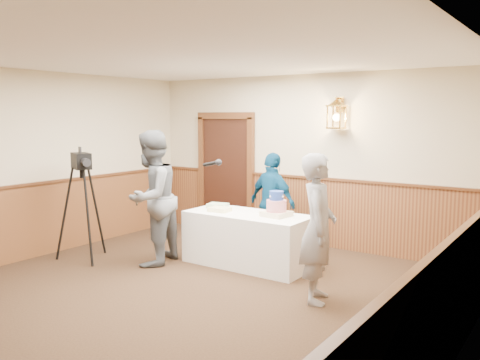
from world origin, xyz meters
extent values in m
plane|color=black|center=(0.00, 0.00, 0.00)|extent=(7.00, 7.00, 0.00)
cube|color=beige|center=(0.00, 3.50, 1.40)|extent=(6.00, 0.02, 2.80)
cube|color=beige|center=(-3.00, 0.00, 1.40)|extent=(0.02, 7.00, 2.80)
cube|color=beige|center=(3.00, 0.00, 1.40)|extent=(0.02, 7.00, 2.80)
cube|color=white|center=(0.00, 0.00, 2.80)|extent=(6.00, 7.00, 0.02)
cube|color=#562B18|center=(0.00, 3.48, 0.55)|extent=(5.98, 0.04, 1.10)
cube|color=#562B18|center=(-2.98, 0.00, 0.55)|extent=(0.04, 6.98, 1.10)
cube|color=#562B18|center=(2.98, 0.00, 0.55)|extent=(0.04, 6.98, 1.10)
cube|color=#512C15|center=(0.00, 3.46, 1.12)|extent=(5.98, 0.07, 0.04)
cube|color=black|center=(-1.60, 3.45, 1.05)|extent=(1.00, 0.06, 2.10)
cube|color=white|center=(-0.09, 1.90, 0.38)|extent=(1.80, 0.80, 0.75)
cube|color=beige|center=(0.35, 1.95, 0.78)|extent=(0.38, 0.38, 0.07)
cylinder|color=red|center=(0.35, 1.95, 0.90)|extent=(0.27, 0.27, 0.16)
cylinder|color=#234099|center=(0.35, 1.95, 1.04)|extent=(0.19, 0.19, 0.13)
cube|color=#E5E389|center=(-0.51, 1.79, 0.78)|extent=(0.31, 0.25, 0.06)
cube|color=#B9E2A0|center=(-0.71, 2.01, 0.78)|extent=(0.33, 0.28, 0.07)
imported|color=#5A5F63|center=(-1.26, 1.16, 0.96)|extent=(0.92, 1.07, 1.93)
cylinder|color=black|center=(-0.26, 1.26, 1.50)|extent=(0.23, 0.06, 0.09)
sphere|color=black|center=(-0.13, 1.26, 1.53)|extent=(0.08, 0.08, 0.08)
imported|color=gray|center=(1.36, 1.16, 0.86)|extent=(0.62, 0.73, 1.71)
imported|color=navy|center=(-0.17, 2.71, 0.78)|extent=(0.98, 0.61, 1.57)
cube|color=black|center=(-2.25, 0.75, 1.47)|extent=(0.44, 0.36, 0.23)
cylinder|color=black|center=(-2.02, 0.64, 1.47)|extent=(0.19, 0.17, 0.12)
camera|label=1|loc=(3.83, -4.01, 2.13)|focal=38.00mm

